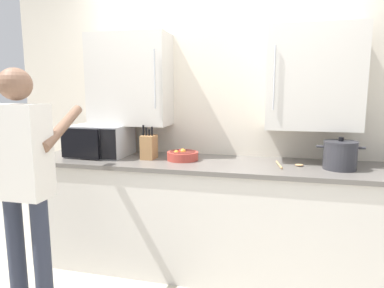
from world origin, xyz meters
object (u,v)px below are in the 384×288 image
object	(u,v)px
microwave_oven	(98,140)
wooden_spoon	(289,165)
knife_block	(149,147)
stock_pot	(340,155)
fruit_bowl	(183,155)
person_figure	(24,174)

from	to	relation	value
microwave_oven	wooden_spoon	xyz separation A→B (m)	(1.65, -0.05, -0.13)
knife_block	stock_pot	bearing A→B (deg)	-1.27
fruit_bowl	wooden_spoon	size ratio (longest dim) A/B	1.08
microwave_oven	fruit_bowl	distance (m)	0.80
wooden_spoon	knife_block	distance (m)	1.15
stock_pot	microwave_oven	bearing A→B (deg)	178.02
fruit_bowl	knife_block	world-z (taller)	knife_block
microwave_oven	stock_pot	xyz separation A→B (m)	(2.01, -0.07, -0.03)
wooden_spoon	knife_block	size ratio (longest dim) A/B	0.84
stock_pot	wooden_spoon	size ratio (longest dim) A/B	1.38
fruit_bowl	person_figure	size ratio (longest dim) A/B	0.16
microwave_oven	person_figure	bearing A→B (deg)	-91.34
knife_block	wooden_spoon	bearing A→B (deg)	-0.65
person_figure	microwave_oven	bearing A→B (deg)	88.66
microwave_oven	knife_block	size ratio (longest dim) A/B	1.74
stock_pot	person_figure	distance (m)	2.19
stock_pot	wooden_spoon	xyz separation A→B (m)	(-0.36, 0.02, -0.10)
fruit_bowl	wooden_spoon	xyz separation A→B (m)	(0.86, -0.03, -0.03)
wooden_spoon	person_figure	bearing A→B (deg)	-153.11
stock_pot	knife_block	size ratio (longest dim) A/B	1.15
knife_block	person_figure	world-z (taller)	person_figure
person_figure	knife_block	bearing A→B (deg)	58.74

